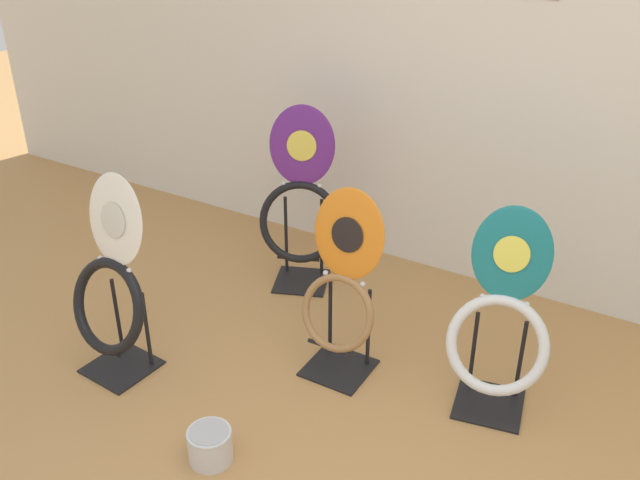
% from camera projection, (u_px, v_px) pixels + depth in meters
% --- Properties ---
extents(wall_back, '(8.00, 0.07, 2.60)m').
position_uv_depth(wall_back, '(583.00, 48.00, 3.18)').
color(wall_back, silver).
rests_on(wall_back, ground_plane).
extents(toilet_seat_display_purple_note, '(0.47, 0.36, 0.97)m').
position_uv_depth(toilet_seat_display_purple_note, '(301.00, 206.00, 3.69)').
color(toilet_seat_display_purple_note, black).
rests_on(toilet_seat_display_purple_note, ground_plane).
extents(toilet_seat_display_teal_sax, '(0.45, 0.40, 0.86)m').
position_uv_depth(toilet_seat_display_teal_sax, '(500.00, 327.00, 2.85)').
color(toilet_seat_display_teal_sax, black).
rests_on(toilet_seat_display_teal_sax, ground_plane).
extents(toilet_seat_display_white_plain, '(0.44, 0.30, 0.92)m').
position_uv_depth(toilet_seat_display_white_plain, '(111.00, 293.00, 3.06)').
color(toilet_seat_display_white_plain, black).
rests_on(toilet_seat_display_white_plain, ground_plane).
extents(toilet_seat_display_orange_sun, '(0.35, 0.28, 0.86)m').
position_uv_depth(toilet_seat_display_orange_sun, '(342.00, 288.00, 3.05)').
color(toilet_seat_display_orange_sun, black).
rests_on(toilet_seat_display_orange_sun, ground_plane).
extents(paint_can, '(0.17, 0.17, 0.14)m').
position_uv_depth(paint_can, '(210.00, 444.00, 2.72)').
color(paint_can, silver).
rests_on(paint_can, ground_plane).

